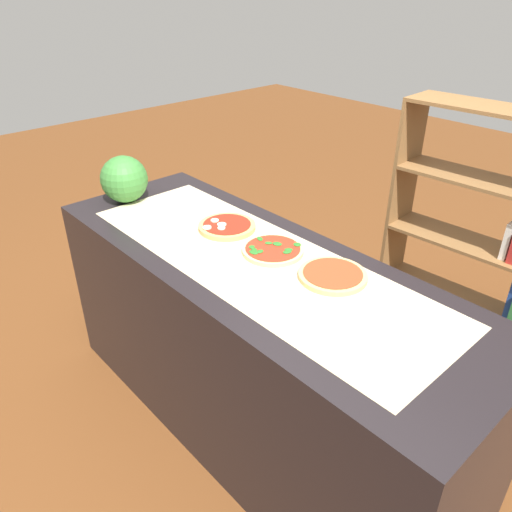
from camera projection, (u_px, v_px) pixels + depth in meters
name	position (u px, v px, depth m)	size (l,w,h in m)	color
ground_plane	(256.00, 417.00, 2.51)	(12.00, 12.00, 0.00)	brown
counter	(256.00, 346.00, 2.28)	(2.12, 0.74, 0.92)	black
parchment_paper	(256.00, 260.00, 2.05)	(1.73, 0.56, 0.00)	beige
pizza_mozzarella_0	(227.00, 226.00, 2.29)	(0.26, 0.26, 0.03)	tan
pizza_spinach_1	(273.00, 250.00, 2.10)	(0.26, 0.26, 0.03)	#E5C17F
pizza_plain_2	(333.00, 275.00, 1.93)	(0.27, 0.27, 0.02)	#DBB26B
watermelon	(124.00, 179.00, 2.52)	(0.24, 0.24, 0.24)	#387A33
bookshelf	(496.00, 263.00, 2.56)	(0.91, 0.31, 1.41)	brown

